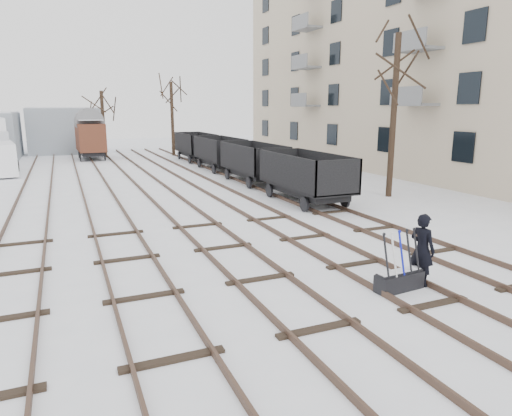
{
  "coord_description": "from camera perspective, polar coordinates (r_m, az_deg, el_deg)",
  "views": [
    {
      "loc": [
        -4.5,
        -10.34,
        4.41
      ],
      "look_at": [
        1.2,
        3.11,
        1.2
      ],
      "focal_mm": 32.0,
      "sensor_mm": 36.0,
      "label": 1
    }
  ],
  "objects": [
    {
      "name": "ground",
      "position": [
        12.1,
        0.54,
        -8.97
      ],
      "size": [
        120.0,
        120.0,
        0.0
      ],
      "primitive_type": "plane",
      "color": "white",
      "rests_on": "ground"
    },
    {
      "name": "tracks",
      "position": [
        24.81,
        -12.15,
        2.04
      ],
      "size": [
        13.9,
        52.0,
        0.16
      ],
      "color": "black",
      "rests_on": "ground"
    },
    {
      "name": "apartment_block",
      "position": [
        34.69,
        23.18,
        17.45
      ],
      "size": [
        10.12,
        45.0,
        16.1
      ],
      "color": "#C3B596",
      "rests_on": "ground"
    },
    {
      "name": "shed_right",
      "position": [
        50.38,
        -22.66,
        8.99
      ],
      "size": [
        7.0,
        6.0,
        4.5
      ],
      "color": "#929CA5",
      "rests_on": "ground"
    },
    {
      "name": "ground_frame",
      "position": [
        11.9,
        17.47,
        -8.48
      ],
      "size": [
        1.33,
        0.54,
        1.49
      ],
      "rotation": [
        0.0,
        0.0,
        0.09
      ],
      "color": "black",
      "rests_on": "ground"
    },
    {
      "name": "worker",
      "position": [
        12.25,
        20.06,
        -4.89
      ],
      "size": [
        0.59,
        0.76,
        1.85
      ],
      "primitive_type": "imported",
      "rotation": [
        0.0,
        0.0,
        1.81
      ],
      "color": "black",
      "rests_on": "ground"
    },
    {
      "name": "freight_wagon_a",
      "position": [
        21.8,
        6.18,
        3.02
      ],
      "size": [
        2.28,
        5.69,
        2.32
      ],
      "color": "black",
      "rests_on": "ground"
    },
    {
      "name": "freight_wagon_b",
      "position": [
        27.51,
        -0.32,
        5.03
      ],
      "size": [
        2.28,
        5.69,
        2.32
      ],
      "color": "black",
      "rests_on": "ground"
    },
    {
      "name": "freight_wagon_c",
      "position": [
        33.47,
        -4.56,
        6.31
      ],
      "size": [
        2.28,
        5.69,
        2.32
      ],
      "color": "black",
      "rests_on": "ground"
    },
    {
      "name": "freight_wagon_d",
      "position": [
        39.56,
        -7.53,
        7.17
      ],
      "size": [
        2.28,
        5.69,
        2.32
      ],
      "color": "black",
      "rests_on": "ground"
    },
    {
      "name": "box_van_wagon",
      "position": [
        42.68,
        -20.01,
        8.42
      ],
      "size": [
        2.56,
        4.6,
        3.44
      ],
      "rotation": [
        0.0,
        0.0,
        0.04
      ],
      "color": "black",
      "rests_on": "ground"
    },
    {
      "name": "tree_near",
      "position": [
        23.86,
        16.8,
        10.78
      ],
      "size": [
        0.3,
        0.3,
        7.91
      ],
      "primitive_type": "cylinder",
      "color": "black",
      "rests_on": "ground"
    },
    {
      "name": "tree_far_left",
      "position": [
        44.09,
        -18.53,
        9.88
      ],
      "size": [
        0.3,
        0.3,
        5.93
      ],
      "primitive_type": "cylinder",
      "color": "black",
      "rests_on": "ground"
    },
    {
      "name": "tree_far_right",
      "position": [
        44.13,
        -10.42,
        10.86
      ],
      "size": [
        0.3,
        0.3,
        6.78
      ],
      "primitive_type": "cylinder",
      "color": "black",
      "rests_on": "ground"
    }
  ]
}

